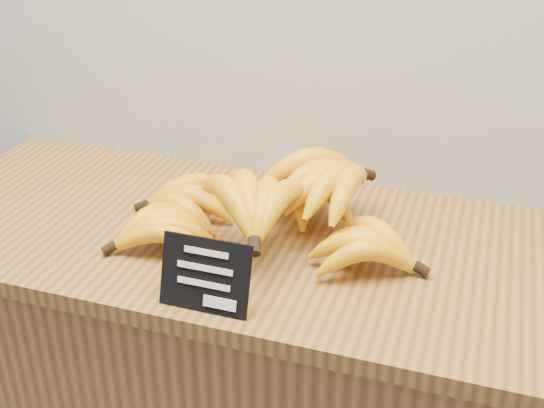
# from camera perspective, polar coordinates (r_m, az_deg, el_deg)

# --- Properties ---
(counter_top) EXTENTS (1.38, 0.54, 0.03)m
(counter_top) POSITION_cam_1_polar(r_m,az_deg,el_deg) (1.19, 0.76, -3.39)
(counter_top) COLOR olive
(counter_top) RESTS_ON counter
(chalkboard_sign) EXTENTS (0.14, 0.04, 0.11)m
(chalkboard_sign) POSITION_cam_1_polar(r_m,az_deg,el_deg) (0.99, -5.63, -5.95)
(chalkboard_sign) COLOR black
(chalkboard_sign) RESTS_ON counter_top
(banana_pile) EXTENTS (0.54, 0.37, 0.13)m
(banana_pile) POSITION_cam_1_polar(r_m,az_deg,el_deg) (1.16, 0.20, -0.20)
(banana_pile) COLOR #F5AE09
(banana_pile) RESTS_ON counter_top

